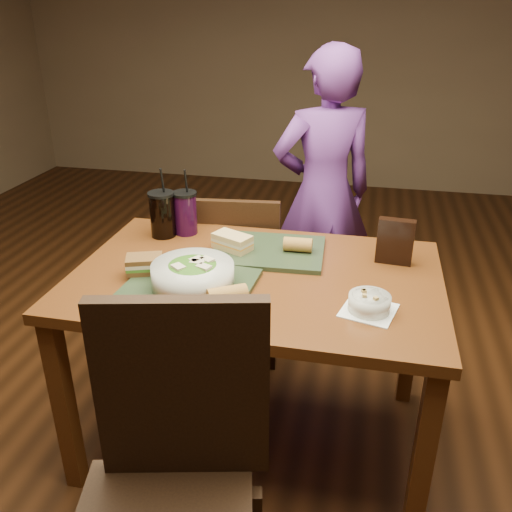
# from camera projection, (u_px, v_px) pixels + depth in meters

# --- Properties ---
(ground) EXTENTS (6.00, 6.00, 0.00)m
(ground) POSITION_uv_depth(u_px,v_px,m) (256.00, 435.00, 2.25)
(ground) COLOR #381C0B
(ground) RESTS_ON ground
(dining_table) EXTENTS (1.30, 0.85, 0.75)m
(dining_table) POSITION_uv_depth(u_px,v_px,m) (256.00, 296.00, 1.96)
(dining_table) COLOR #5A2E12
(dining_table) RESTS_ON ground
(chair_near) EXTENTS (0.52, 0.53, 1.01)m
(chair_near) POSITION_uv_depth(u_px,v_px,m) (172.00, 477.00, 1.34)
(chair_near) COLOR black
(chair_near) RESTS_ON ground
(chair_far) EXTENTS (0.41, 0.41, 0.86)m
(chair_far) POSITION_uv_depth(u_px,v_px,m) (243.00, 271.00, 2.56)
(chair_far) COLOR black
(chair_far) RESTS_ON ground
(diner) EXTENTS (0.63, 0.54, 1.47)m
(diner) POSITION_uv_depth(u_px,v_px,m) (323.00, 194.00, 2.78)
(diner) COLOR #652E80
(diner) RESTS_ON ground
(tray_near) EXTENTS (0.44, 0.35, 0.02)m
(tray_near) POSITION_uv_depth(u_px,v_px,m) (191.00, 284.00, 1.84)
(tray_near) COLOR #25321E
(tray_near) RESTS_ON dining_table
(tray_far) EXTENTS (0.44, 0.34, 0.02)m
(tray_far) POSITION_uv_depth(u_px,v_px,m) (268.00, 251.00, 2.08)
(tray_far) COLOR #25321E
(tray_far) RESTS_ON dining_table
(salad_bowl) EXTENTS (0.27, 0.27, 0.09)m
(salad_bowl) POSITION_uv_depth(u_px,v_px,m) (193.00, 274.00, 1.79)
(salad_bowl) COLOR silver
(salad_bowl) RESTS_ON tray_near
(soup_bowl) EXTENTS (0.19, 0.19, 0.06)m
(soup_bowl) POSITION_uv_depth(u_px,v_px,m) (369.00, 303.00, 1.68)
(soup_bowl) COLOR white
(soup_bowl) RESTS_ON dining_table
(sandwich_near) EXTENTS (0.15, 0.12, 0.06)m
(sandwich_near) POSITION_uv_depth(u_px,v_px,m) (145.00, 264.00, 1.89)
(sandwich_near) COLOR #593819
(sandwich_near) RESTS_ON tray_near
(sandwich_far) EXTENTS (0.17, 0.13, 0.06)m
(sandwich_far) POSITION_uv_depth(u_px,v_px,m) (232.00, 242.00, 2.07)
(sandwich_far) COLOR tan
(sandwich_far) RESTS_ON tray_far
(baguette_near) EXTENTS (0.14, 0.12, 0.06)m
(baguette_near) POSITION_uv_depth(u_px,v_px,m) (227.00, 296.00, 1.68)
(baguette_near) COLOR #AD7533
(baguette_near) RESTS_ON tray_near
(baguette_far) EXTENTS (0.11, 0.06, 0.05)m
(baguette_far) POSITION_uv_depth(u_px,v_px,m) (298.00, 245.00, 2.05)
(baguette_far) COLOR #AD7533
(baguette_far) RESTS_ON tray_far
(cup_cola) EXTENTS (0.11, 0.11, 0.29)m
(cup_cola) POSITION_uv_depth(u_px,v_px,m) (162.00, 214.00, 2.20)
(cup_cola) COLOR black
(cup_cola) RESTS_ON dining_table
(cup_berry) EXTENTS (0.10, 0.10, 0.28)m
(cup_berry) POSITION_uv_depth(u_px,v_px,m) (185.00, 213.00, 2.23)
(cup_berry) COLOR black
(cup_berry) RESTS_ON dining_table
(chip_bag) EXTENTS (0.13, 0.05, 0.17)m
(chip_bag) POSITION_uv_depth(u_px,v_px,m) (395.00, 242.00, 1.97)
(chip_bag) COLOR black
(chip_bag) RESTS_ON dining_table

